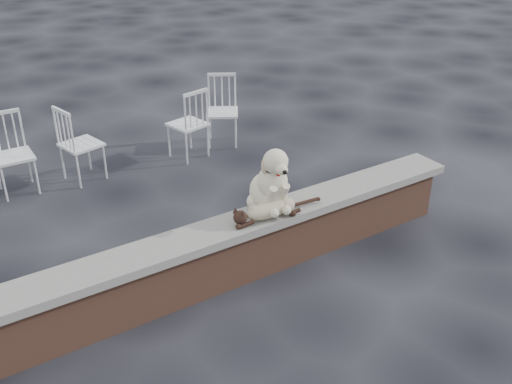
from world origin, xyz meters
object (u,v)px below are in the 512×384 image
chair_c (188,123)px  chair_d (222,111)px  cat (270,208)px  dog (268,176)px  chair_b (13,155)px  chair_e (81,143)px

chair_c → chair_d: size_ratio=1.00×
cat → chair_d: chair_d is taller
dog → chair_c: size_ratio=0.69×
cat → chair_d: 3.09m
chair_b → chair_e: bearing=-5.4°
chair_c → chair_b: bearing=-17.4°
chair_c → chair_d: bearing=-179.3°
chair_b → chair_e: 0.77m
dog → chair_e: bearing=116.0°
cat → chair_e: (-0.81, 2.82, -0.20)m
chair_e → chair_b: bearing=70.6°
dog → cat: bearing=-110.5°
chair_c → chair_e: 1.37m
dog → chair_e: 2.85m
chair_b → chair_d: same height
dog → chair_e: (-0.89, 2.67, -0.43)m
cat → chair_e: 2.94m
cat → chair_e: bearing=113.6°
cat → chair_d: size_ratio=1.14×
dog → cat: (-0.08, -0.15, -0.23)m
chair_c → chair_e: size_ratio=1.00×
chair_d → chair_e: 1.96m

